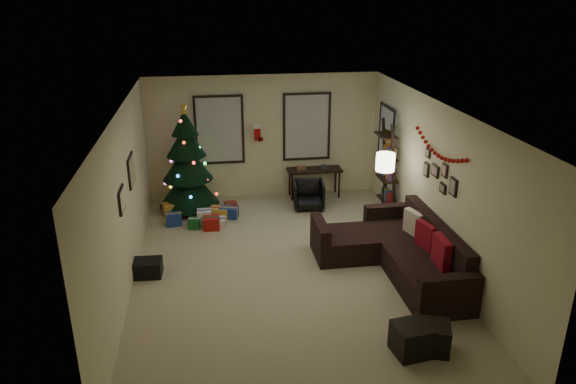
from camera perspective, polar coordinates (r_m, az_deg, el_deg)
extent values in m
plane|color=#B5AD89|center=(9.09, -0.05, -8.17)|extent=(7.00, 7.00, 0.00)
plane|color=white|center=(8.13, -0.06, 8.71)|extent=(7.00, 7.00, 0.00)
plane|color=beige|center=(11.82, -2.61, 5.85)|extent=(5.00, 0.00, 5.00)
plane|color=beige|center=(5.46, 5.60, -13.42)|extent=(5.00, 0.00, 5.00)
plane|color=beige|center=(8.54, -16.89, -1.11)|extent=(0.00, 7.00, 7.00)
plane|color=beige|center=(9.20, 15.52, 0.65)|extent=(0.00, 7.00, 7.00)
cube|color=#728CB2|center=(11.69, -7.27, 6.54)|extent=(0.94, 0.02, 1.35)
cube|color=beige|center=(11.69, -7.27, 6.54)|extent=(0.94, 0.03, 1.35)
cube|color=#728CB2|center=(11.88, 1.99, 6.93)|extent=(0.94, 0.02, 1.35)
cube|color=beige|center=(11.88, 1.99, 6.93)|extent=(0.94, 0.03, 1.35)
cube|color=#728CB2|center=(11.41, 10.40, 5.75)|extent=(0.05, 0.27, 1.17)
cube|color=beige|center=(11.41, 10.40, 5.75)|extent=(0.05, 0.45, 1.17)
cylinder|color=black|center=(11.55, -10.32, -1.19)|extent=(0.09, 0.09, 0.27)
cone|color=black|center=(11.41, -10.45, 0.72)|extent=(1.24, 1.24, 0.87)
cone|color=black|center=(11.25, -10.62, 3.13)|extent=(1.02, 1.02, 0.73)
cone|color=black|center=(11.12, -10.78, 5.37)|extent=(0.80, 0.80, 0.64)
cone|color=black|center=(11.03, -10.90, 7.20)|extent=(0.55, 0.55, 0.50)
cylinder|color=maroon|center=(11.60, -10.28, -1.73)|extent=(1.01, 1.01, 0.04)
cube|color=gold|center=(11.08, -7.27, -2.15)|extent=(0.35, 0.28, 0.22)
cube|color=silver|center=(10.79, -8.82, -2.66)|extent=(0.28, 0.25, 0.30)
cube|color=maroon|center=(11.37, -6.05, -1.58)|extent=(0.25, 0.30, 0.18)
cube|color=navy|center=(10.87, -11.97, -2.84)|extent=(0.30, 0.22, 0.25)
cube|color=#14591E|center=(10.68, -9.87, -3.28)|extent=(0.22, 0.22, 0.20)
cube|color=gold|center=(11.28, -12.38, -1.88)|extent=(0.26, 0.26, 0.28)
cube|color=silver|center=(10.73, -7.72, -3.18)|extent=(0.40, 0.30, 0.15)
cube|color=maroon|center=(10.59, -8.09, -3.24)|extent=(0.31, 0.30, 0.25)
cube|color=navy|center=(11.04, -6.30, -2.17)|extent=(0.38, 0.23, 0.22)
cube|color=black|center=(9.13, 13.14, -7.11)|extent=(0.91, 2.43, 0.43)
cube|color=black|center=(9.07, 15.47, -4.41)|extent=(0.20, 2.43, 0.46)
cube|color=black|center=(8.04, 16.61, -10.62)|extent=(0.91, 0.20, 0.67)
cube|color=black|center=(10.18, 10.55, -3.11)|extent=(0.91, 0.20, 0.67)
cube|color=black|center=(9.51, 6.49, -5.49)|extent=(0.86, 0.91, 0.43)
cube|color=black|center=(9.34, 3.43, -5.06)|extent=(0.18, 0.91, 0.67)
cube|color=maroon|center=(8.54, 15.90, -6.22)|extent=(0.15, 0.50, 0.49)
cube|color=maroon|center=(9.04, 14.34, -4.49)|extent=(0.22, 0.44, 0.42)
cube|color=beige|center=(9.49, 13.13, -3.19)|extent=(0.24, 0.43, 0.42)
cube|color=black|center=(7.30, 12.88, -14.95)|extent=(0.49, 0.49, 0.41)
cube|color=black|center=(7.43, 15.11, -14.61)|extent=(0.52, 0.52, 0.39)
cube|color=black|center=(11.93, 2.81, 2.35)|extent=(1.20, 0.43, 0.04)
cylinder|color=black|center=(11.79, 0.43, 0.47)|extent=(0.04, 0.04, 0.60)
cylinder|color=black|center=(12.10, 0.17, 1.03)|extent=(0.04, 0.04, 0.60)
cylinder|color=black|center=(11.99, 5.43, 0.73)|extent=(0.04, 0.04, 0.60)
cylinder|color=black|center=(12.30, 5.05, 1.28)|extent=(0.04, 0.04, 0.60)
imported|color=black|center=(11.39, 2.20, -0.30)|extent=(0.63, 0.60, 0.60)
cube|color=black|center=(10.63, 11.11, 1.79)|extent=(0.05, 0.05, 2.01)
cube|color=black|center=(11.11, 10.20, 2.69)|extent=(0.05, 0.05, 2.01)
cube|color=black|center=(11.07, 10.29, -0.77)|extent=(0.30, 0.56, 0.03)
cube|color=black|center=(10.91, 10.44, 1.41)|extent=(0.30, 0.56, 0.03)
cube|color=black|center=(10.78, 10.59, 3.65)|extent=(0.30, 0.56, 0.03)
cube|color=black|center=(10.65, 10.75, 5.95)|extent=(0.30, 0.56, 0.03)
imported|color=#4C4C4C|center=(10.72, 10.68, 6.32)|extent=(0.52, 0.52, 0.44)
cylinder|color=black|center=(10.42, 9.75, -4.40)|extent=(0.28, 0.28, 0.03)
cylinder|color=black|center=(10.15, 9.99, -0.87)|extent=(0.03, 0.03, 1.35)
cylinder|color=white|center=(9.90, 10.26, 3.14)|extent=(0.34, 0.34, 0.32)
cube|color=black|center=(9.27, -16.25, 2.22)|extent=(0.04, 0.60, 0.50)
cube|color=tan|center=(9.27, -16.25, 2.22)|extent=(0.01, 0.54, 0.45)
cube|color=black|center=(8.17, -17.17, -0.79)|extent=(0.04, 0.45, 0.35)
cube|color=beige|center=(8.17, -17.17, -0.79)|extent=(0.01, 0.40, 0.31)
cube|color=black|center=(8.62, 17.09, 0.52)|extent=(0.03, 0.22, 0.28)
cube|color=black|center=(8.87, 16.25, 2.21)|extent=(0.03, 0.18, 0.22)
cube|color=black|center=(8.97, 16.06, 0.39)|extent=(0.03, 0.20, 0.16)
cube|color=black|center=(9.21, 15.30, 2.20)|extent=(0.03, 0.26, 0.20)
cube|color=black|center=(9.54, 14.43, 2.30)|extent=(0.03, 0.18, 0.24)
cube|color=black|center=(9.45, 14.59, 4.02)|extent=(0.03, 0.16, 0.16)
cube|color=#990F0C|center=(11.60, -3.26, 6.19)|extent=(0.14, 0.04, 0.30)
cube|color=white|center=(11.56, -3.27, 6.91)|extent=(0.16, 0.05, 0.08)
cube|color=#990F0C|center=(11.64, -2.90, 5.58)|extent=(0.10, 0.04, 0.08)
cube|color=#990F0C|center=(11.86, -1.78, 6.59)|extent=(0.14, 0.04, 0.30)
cube|color=white|center=(11.83, -1.79, 7.30)|extent=(0.16, 0.05, 0.08)
cube|color=#990F0C|center=(11.90, -1.44, 6.00)|extent=(0.10, 0.04, 0.08)
cube|color=black|center=(9.15, -14.89, -7.78)|extent=(0.56, 0.39, 0.27)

